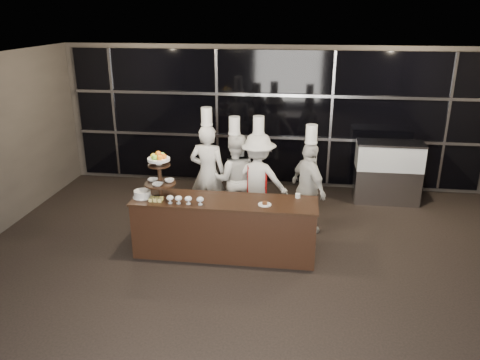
# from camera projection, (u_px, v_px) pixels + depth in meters

# --- Properties ---
(room) EXTENTS (10.00, 10.00, 10.00)m
(room) POSITION_uv_depth(u_px,v_px,m) (244.00, 213.00, 5.27)
(room) COLOR black
(room) RESTS_ON ground
(window_wall) EXTENTS (8.60, 0.10, 2.80)m
(window_wall) POSITION_uv_depth(u_px,v_px,m) (273.00, 118.00, 9.86)
(window_wall) COLOR black
(window_wall) RESTS_ON ground
(buffet_counter) EXTENTS (2.84, 0.74, 0.92)m
(buffet_counter) POSITION_uv_depth(u_px,v_px,m) (225.00, 227.00, 7.30)
(buffet_counter) COLOR black
(buffet_counter) RESTS_ON ground
(display_stand) EXTENTS (0.48, 0.48, 0.74)m
(display_stand) POSITION_uv_depth(u_px,v_px,m) (159.00, 171.00, 7.12)
(display_stand) COLOR black
(display_stand) RESTS_ON buffet_counter
(compotes) EXTENTS (0.57, 0.11, 0.12)m
(compotes) POSITION_uv_depth(u_px,v_px,m) (184.00, 199.00, 6.98)
(compotes) COLOR silver
(compotes) RESTS_ON buffet_counter
(layer_cake) EXTENTS (0.30, 0.30, 0.11)m
(layer_cake) POSITION_uv_depth(u_px,v_px,m) (142.00, 194.00, 7.24)
(layer_cake) COLOR white
(layer_cake) RESTS_ON buffet_counter
(pastry_squares) EXTENTS (0.20, 0.13, 0.05)m
(pastry_squares) POSITION_uv_depth(u_px,v_px,m) (156.00, 199.00, 7.11)
(pastry_squares) COLOR #E7D971
(pastry_squares) RESTS_ON buffet_counter
(small_plate) EXTENTS (0.20, 0.20, 0.05)m
(small_plate) POSITION_uv_depth(u_px,v_px,m) (265.00, 204.00, 6.96)
(small_plate) COLOR white
(small_plate) RESTS_ON buffet_counter
(chef_cup) EXTENTS (0.08, 0.08, 0.07)m
(chef_cup) POSITION_uv_depth(u_px,v_px,m) (298.00, 196.00, 7.22)
(chef_cup) COLOR white
(chef_cup) RESTS_ON buffet_counter
(display_case) EXTENTS (1.28, 0.56, 1.24)m
(display_case) POSITION_uv_depth(u_px,v_px,m) (388.00, 169.00, 9.25)
(display_case) COLOR #A5A5AA
(display_case) RESTS_ON ground
(chef_a) EXTENTS (0.70, 0.50, 2.10)m
(chef_a) POSITION_uv_depth(u_px,v_px,m) (208.00, 173.00, 8.34)
(chef_a) COLOR silver
(chef_a) RESTS_ON ground
(chef_b) EXTENTS (0.90, 0.75, 1.95)m
(chef_b) POSITION_uv_depth(u_px,v_px,m) (235.00, 178.00, 8.32)
(chef_b) COLOR white
(chef_b) RESTS_ON ground
(chef_c) EXTENTS (1.15, 0.74, 1.98)m
(chef_c) POSITION_uv_depth(u_px,v_px,m) (258.00, 180.00, 8.21)
(chef_c) COLOR white
(chef_c) RESTS_ON ground
(chef_d) EXTENTS (0.83, 1.01, 1.91)m
(chef_d) POSITION_uv_depth(u_px,v_px,m) (309.00, 187.00, 7.92)
(chef_d) COLOR silver
(chef_d) RESTS_ON ground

